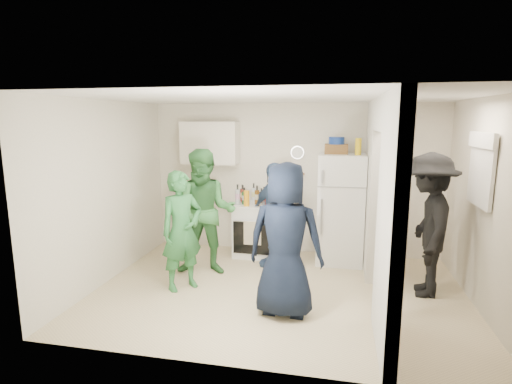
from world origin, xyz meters
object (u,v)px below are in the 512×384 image
at_px(fridge, 341,209).
at_px(person_navy, 285,240).
at_px(stove, 257,229).
at_px(blue_bowl, 337,141).
at_px(yellow_cup_stack_top, 358,147).
at_px(person_nook, 428,225).
at_px(person_green_center, 206,212).
at_px(wicker_basket, 336,149).
at_px(person_green_left, 182,231).
at_px(person_denim, 274,215).

relative_size(fridge, person_navy, 0.96).
xyz_separation_m(stove, blue_bowl, (1.25, 0.02, 1.48)).
bearing_deg(yellow_cup_stack_top, person_nook, -46.77).
relative_size(stove, person_green_center, 0.48).
relative_size(stove, person_nook, 0.48).
bearing_deg(fridge, wicker_basket, 153.43).
bearing_deg(fridge, person_green_left, -144.36).
xyz_separation_m(person_denim, person_nook, (2.06, -0.57, 0.11)).
height_order(person_green_left, person_green_center, person_green_center).
distance_m(stove, fridge, 1.41).
bearing_deg(stove, person_denim, -52.02).
height_order(wicker_basket, yellow_cup_stack_top, yellow_cup_stack_top).
relative_size(person_green_center, person_navy, 1.03).
xyz_separation_m(blue_bowl, person_denim, (-0.88, -0.49, -1.11)).
bearing_deg(yellow_cup_stack_top, person_denim, -164.38).
relative_size(wicker_basket, person_navy, 0.20).
bearing_deg(blue_bowl, stove, -179.08).
bearing_deg(stove, fridge, -1.28).
bearing_deg(person_green_left, person_denim, -4.06).
bearing_deg(person_green_center, person_nook, -11.71).
height_order(stove, person_nook, person_nook).
height_order(blue_bowl, yellow_cup_stack_top, blue_bowl).
xyz_separation_m(wicker_basket, person_nook, (1.17, -1.06, -0.87)).
distance_m(yellow_cup_stack_top, person_green_left, 2.85).
bearing_deg(person_green_center, fridge, 15.54).
xyz_separation_m(stove, person_green_left, (-0.70, -1.50, 0.35)).
relative_size(wicker_basket, person_green_center, 0.19).
distance_m(person_denim, person_navy, 1.52).
relative_size(blue_bowl, yellow_cup_stack_top, 0.96).
distance_m(blue_bowl, person_navy, 2.28).
xyz_separation_m(fridge, wicker_basket, (-0.10, 0.05, 0.93)).
bearing_deg(person_green_center, person_navy, -47.92).
bearing_deg(person_denim, wicker_basket, 67.61).
height_order(yellow_cup_stack_top, person_denim, yellow_cup_stack_top).
height_order(fridge, person_green_left, fridge).
height_order(stove, person_denim, person_denim).
distance_m(wicker_basket, blue_bowl, 0.13).
distance_m(fridge, wicker_basket, 0.94).
distance_m(person_denim, person_nook, 2.14).
height_order(blue_bowl, person_green_left, blue_bowl).
xyz_separation_m(fridge, yellow_cup_stack_top, (0.22, -0.10, 0.98)).
distance_m(fridge, blue_bowl, 1.07).
bearing_deg(person_green_left, person_nook, -39.74).
relative_size(stove, yellow_cup_stack_top, 3.51).
bearing_deg(person_navy, person_green_left, -13.39).
bearing_deg(person_green_left, blue_bowl, -10.22).
bearing_deg(yellow_cup_stack_top, stove, 175.26).
height_order(stove, fridge, fridge).
xyz_separation_m(person_green_left, person_green_center, (0.14, 0.58, 0.12)).
relative_size(yellow_cup_stack_top, person_nook, 0.14).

